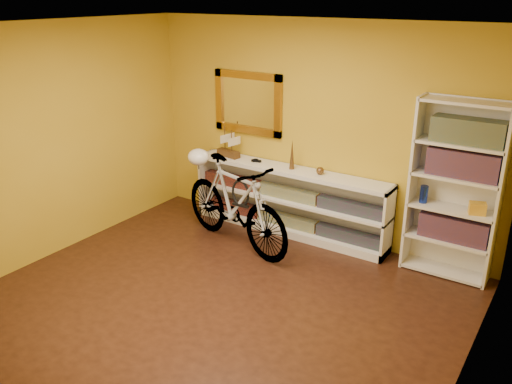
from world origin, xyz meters
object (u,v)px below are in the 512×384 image
Objects in this scene: bookcase at (454,191)px; helmet at (198,157)px; bicycle at (235,204)px; console_unit at (289,201)px.

helmet is at bearing -170.24° from bookcase.
console_unit is at bearing -12.25° from bicycle.
helmet is (-1.02, -0.48, 0.52)m from console_unit.
helmet is at bearing 90.00° from bicycle.
console_unit is 9.56× the size of helmet.
console_unit is 1.37× the size of bookcase.
bookcase is (1.94, 0.03, 0.52)m from console_unit.
bicycle is at bearing -117.54° from console_unit.
bicycle is 6.74× the size of helmet.
console_unit is 0.76m from bicycle.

